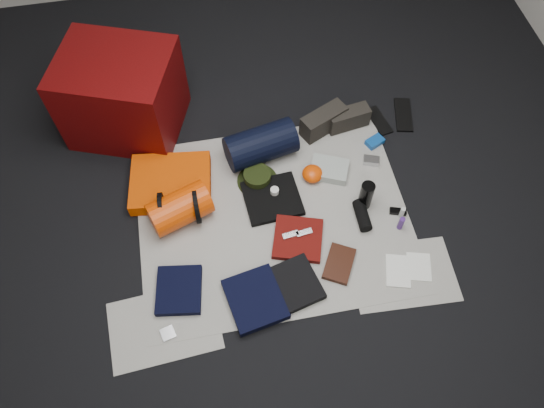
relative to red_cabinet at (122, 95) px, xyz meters
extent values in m
cube|color=black|center=(0.80, -0.88, -0.29)|extent=(4.50, 4.50, 0.02)
cube|color=beige|center=(0.80, -0.88, -0.28)|extent=(1.60, 1.30, 0.01)
cube|color=beige|center=(0.10, -1.43, -0.28)|extent=(0.61, 0.44, 0.00)
cube|color=beige|center=(1.45, -1.38, -0.28)|extent=(0.60, 0.43, 0.00)
cube|color=#500506|center=(0.00, 0.00, 0.00)|extent=(0.83, 0.76, 0.56)
cube|color=#E04702|center=(0.22, -0.56, -0.23)|extent=(0.53, 0.45, 0.09)
cylinder|color=#D63C03|center=(0.26, -0.79, -0.17)|extent=(0.40, 0.32, 0.21)
cylinder|color=black|center=(0.16, -0.79, -0.17)|extent=(0.02, 0.22, 0.22)
cylinder|color=black|center=(0.36, -0.79, -0.17)|extent=(0.03, 0.22, 0.22)
cylinder|color=black|center=(0.81, -0.43, -0.16)|extent=(0.48, 0.32, 0.23)
cylinder|color=black|center=(0.75, -0.61, -0.27)|extent=(0.33, 0.33, 0.01)
cylinder|color=black|center=(0.75, -0.61, -0.23)|extent=(0.17, 0.17, 0.08)
cube|color=black|center=(1.25, -0.28, -0.20)|extent=(0.33, 0.24, 0.16)
cube|color=black|center=(1.41, -0.28, -0.21)|extent=(0.29, 0.15, 0.14)
cube|color=black|center=(1.63, -0.29, -0.27)|extent=(0.14, 0.26, 0.01)
cube|color=black|center=(1.81, -0.27, -0.27)|extent=(0.17, 0.30, 0.02)
cube|color=black|center=(0.20, -1.26, -0.25)|extent=(0.28, 0.31, 0.04)
cube|color=black|center=(0.60, -1.39, -0.25)|extent=(0.34, 0.37, 0.05)
cube|color=black|center=(0.84, -1.34, -0.25)|extent=(0.31, 0.33, 0.04)
cube|color=black|center=(0.81, -0.77, -0.26)|extent=(0.35, 0.33, 0.03)
cube|color=#590D09|center=(0.91, -1.07, -0.26)|extent=(0.35, 0.35, 0.04)
ellipsoid|color=#D63C03|center=(1.09, -0.65, -0.23)|extent=(0.14, 0.14, 0.08)
cube|color=#969E97|center=(1.20, -0.63, -0.25)|extent=(0.28, 0.25, 0.06)
cylinder|color=black|center=(1.35, -0.90, -0.17)|extent=(0.08, 0.08, 0.20)
cylinder|color=black|center=(1.31, -1.00, -0.24)|extent=(0.08, 0.19, 0.07)
cube|color=#BCBDC2|center=(1.48, -0.61, -0.25)|extent=(0.11, 0.09, 0.04)
cube|color=#0E448F|center=(1.55, -0.47, -0.26)|extent=(0.13, 0.11, 0.04)
cylinder|color=#452371|center=(1.52, -1.09, -0.23)|extent=(0.04, 0.04, 0.10)
cylinder|color=silver|center=(1.55, -1.02, -0.23)|extent=(0.03, 0.03, 0.09)
cube|color=black|center=(1.11, -1.26, -0.26)|extent=(0.24, 0.27, 0.03)
cube|color=white|center=(1.43, -1.36, -0.27)|extent=(0.18, 0.23, 0.01)
cube|color=white|center=(1.55, -1.36, -0.27)|extent=(0.17, 0.20, 0.01)
cube|color=black|center=(1.54, -1.00, -0.26)|extent=(0.11, 0.07, 0.03)
cube|color=#BCBDC2|center=(0.12, -1.48, -0.27)|extent=(0.09, 0.09, 0.01)
cylinder|color=silver|center=(0.83, -0.74, -0.22)|extent=(0.05, 0.05, 0.04)
cube|color=#BCBDC2|center=(0.87, -1.05, -0.23)|extent=(0.10, 0.05, 0.01)
cube|color=#BCBDC2|center=(0.95, -1.05, -0.23)|extent=(0.10, 0.05, 0.01)
camera|label=1|loc=(0.50, -2.43, 2.49)|focal=35.00mm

